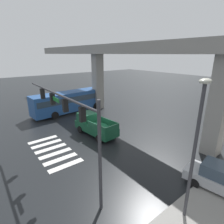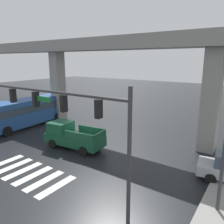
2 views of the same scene
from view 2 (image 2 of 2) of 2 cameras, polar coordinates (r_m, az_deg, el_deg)
ground_plane at (r=19.51m, az=-6.15°, el=-8.45°), size 120.00×120.00×0.00m
crosswalk_stripes at (r=15.92m, az=-20.86°, el=-14.50°), size 6.05×2.80×0.01m
elevated_overpass at (r=21.83m, az=1.56°, el=15.56°), size 55.21×2.50×9.34m
pickup_truck at (r=18.88m, az=-10.39°, el=-6.15°), size 5.26×2.46×2.08m
city_bus at (r=26.05m, az=-21.82°, el=0.17°), size 3.34×10.95×2.99m
traffic_signal_mast at (r=11.21m, az=-11.74°, el=0.00°), size 10.89×0.32×6.20m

